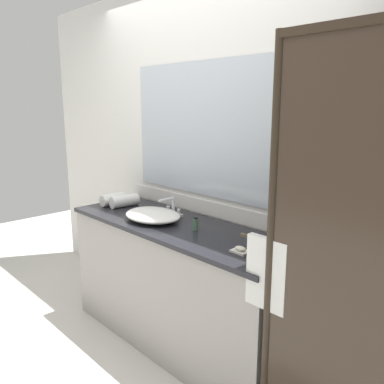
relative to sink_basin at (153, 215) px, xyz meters
name	(u,v)px	position (x,y,z in m)	size (l,w,h in m)	color
ground_plane	(178,342)	(0.19, 0.06, -0.94)	(8.00, 8.00, 0.00)	silver
wall_back_with_mirror	(212,161)	(0.19, 0.40, 0.37)	(4.40, 0.06, 2.60)	silver
vanity_cabinet	(178,285)	(0.19, 0.06, -0.49)	(1.80, 0.58, 0.90)	#9E9993
shower_enclosure	(347,270)	(1.47, -0.13, 0.08)	(1.20, 0.59, 2.00)	#2D2319
sink_basin	(153,215)	(0.00, 0.00, 0.00)	(0.44, 0.34, 0.08)	white
faucet	(172,209)	(0.00, 0.18, 0.01)	(0.17, 0.16, 0.14)	silver
soap_dish	(240,250)	(0.83, -0.04, -0.02)	(0.10, 0.07, 0.04)	silver
amenity_bottle_lotion	(259,246)	(0.91, 0.02, 0.00)	(0.03, 0.03, 0.09)	white
amenity_bottle_shampoo	(195,224)	(0.38, 0.05, 0.01)	(0.03, 0.03, 0.09)	#4C7056
rolled_towel_near_edge	(113,199)	(-0.57, 0.04, 0.01)	(0.09, 0.09, 0.20)	white
rolled_towel_middle	(124,201)	(-0.46, 0.08, 0.01)	(0.09, 0.09, 0.23)	white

